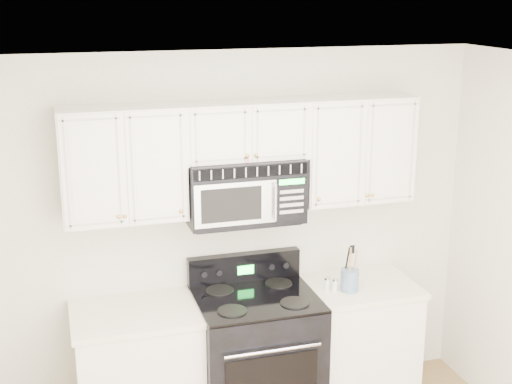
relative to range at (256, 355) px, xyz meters
name	(u,v)px	position (x,y,z in m)	size (l,w,h in m)	color
room	(330,341)	(-0.03, -1.40, 0.82)	(3.51, 3.51, 2.61)	brown
base_cabinet_left	(139,377)	(-0.83, 0.04, -0.06)	(0.86, 0.65, 0.92)	silver
base_cabinet_right	(353,345)	(0.77, 0.04, -0.06)	(0.86, 0.65, 0.92)	silver
range	(256,355)	(0.00, 0.00, 0.00)	(0.84, 0.76, 1.14)	black
upper_cabinets	(244,151)	(-0.03, 0.19, 1.45)	(2.44, 0.37, 0.75)	silver
microwave	(244,190)	(-0.05, 0.15, 1.18)	(0.79, 0.45, 0.44)	black
utensil_crock	(350,280)	(0.67, -0.06, 0.52)	(0.13, 0.13, 0.34)	slate
shaker_salt	(327,284)	(0.53, 0.00, 0.48)	(0.04, 0.04, 0.10)	silver
shaker_pepper	(335,285)	(0.57, -0.04, 0.48)	(0.04, 0.04, 0.10)	silver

